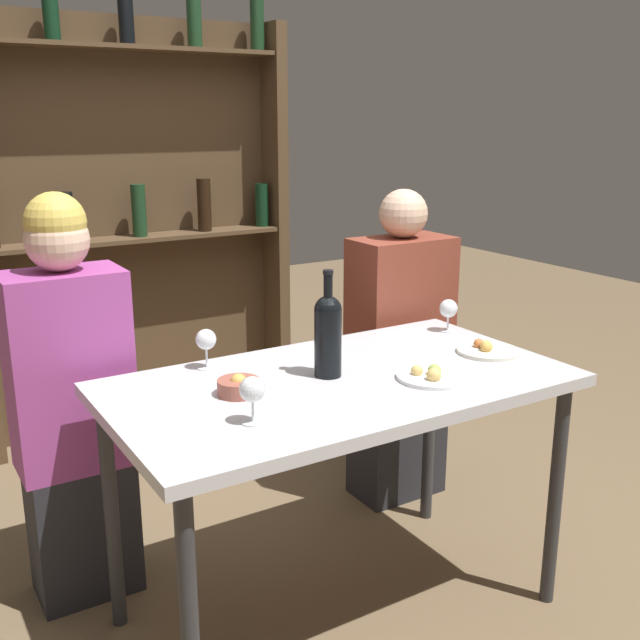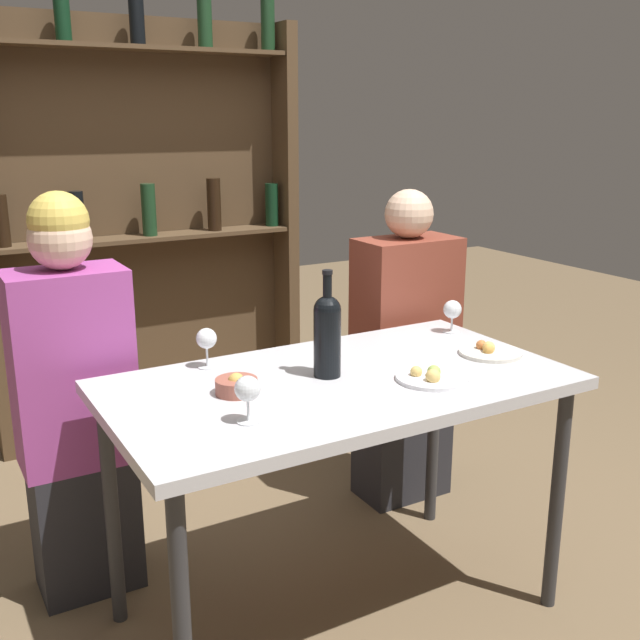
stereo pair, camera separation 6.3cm
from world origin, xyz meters
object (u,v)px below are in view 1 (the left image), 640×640
Objects in this scene: wine_bottle at (328,332)px; seated_person_right at (399,357)px; seated_person_left at (73,410)px; food_plate_0 at (487,350)px; wine_glass_1 at (448,310)px; wine_glass_2 at (252,391)px; snack_bowl at (238,386)px; food_plate_1 at (432,376)px; wine_glass_0 at (206,341)px.

wine_bottle is 0.25× the size of seated_person_right.
seated_person_left is (-0.62, 0.49, -0.28)m from wine_bottle.
wine_bottle is 0.57m from food_plate_0.
wine_bottle is 0.64m from wine_glass_1.
wine_bottle is 2.74× the size of wine_glass_1.
wine_bottle is 0.40m from wine_glass_2.
wine_glass_2 is 1.04× the size of snack_bowl.
wine_glass_1 reaches higher than food_plate_0.
seated_person_right is (0.93, 0.49, -0.22)m from snack_bowl.
snack_bowl is at bearing -168.86° from wine_glass_1.
seated_person_right is (0.10, 0.58, -0.20)m from food_plate_0.
snack_bowl reaches higher than food_plate_1.
wine_glass_1 is at bearing -4.57° from wine_glass_0.
food_plate_1 is at bearing -38.10° from seated_person_left.
wine_glass_2 reaches higher than food_plate_1.
wine_glass_1 is (0.61, 0.17, -0.06)m from wine_bottle.
food_plate_1 is (0.58, 0.01, -0.07)m from wine_glass_2.
wine_glass_2 is 0.58× the size of food_plate_1.
food_plate_1 is (0.24, -0.18, -0.12)m from wine_bottle.
food_plate_1 is 1.81× the size of snack_bowl.
wine_glass_1 is at bearing 21.37° from wine_glass_2.
food_plate_1 is (0.51, -0.43, -0.07)m from wine_glass_0.
wine_glass_0 is at bearing -35.42° from seated_person_left.
seated_person_left reaches higher than seated_person_right.
seated_person_right reaches higher than wine_glass_0.
wine_bottle is 0.24× the size of seated_person_left.
food_plate_0 is at bearing -102.71° from wine_glass_1.
snack_bowl is (-0.29, -0.00, -0.11)m from wine_bottle.
wine_bottle reaches higher than food_plate_0.
wine_glass_1 is at bearing 77.29° from food_plate_0.
snack_bowl is 0.09× the size of seated_person_left.
food_plate_0 is at bearing -26.13° from seated_person_left.
food_plate_1 is at bearing -39.81° from wine_glass_0.
seated_person_left reaches higher than wine_glass_0.
wine_bottle is 1.50× the size of food_plate_1.
wine_glass_2 is 0.61× the size of food_plate_0.
food_plate_0 is at bearing -99.38° from seated_person_right.
wine_glass_2 is at bearing -158.63° from wine_glass_1.
wine_bottle is at bearing -38.32° from seated_person_left.
wine_glass_0 is 0.67m from food_plate_1.
snack_bowl is 1.08m from seated_person_right.
food_plate_0 is at bearing 7.32° from wine_glass_2.
wine_bottle is at bearing 29.98° from wine_glass_2.
seated_person_right is at bearing 0.00° from seated_person_left.
wine_glass_0 is at bearing 175.43° from wine_glass_1.
seated_person_left is at bearing 165.52° from wine_glass_1.
seated_person_left reaches higher than snack_bowl.
wine_glass_1 is 0.27m from food_plate_0.
wine_glass_2 is 0.10× the size of seated_person_right.
food_plate_0 is 0.84m from snack_bowl.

